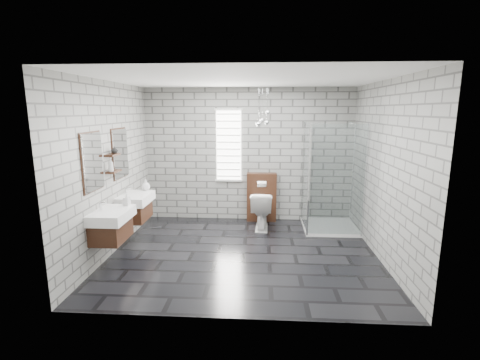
# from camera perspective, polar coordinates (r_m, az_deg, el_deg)

# --- Properties ---
(floor) EXTENTS (4.20, 3.60, 0.02)m
(floor) POSITION_cam_1_polar(r_m,az_deg,el_deg) (5.72, 0.59, -11.97)
(floor) COLOR black
(floor) RESTS_ON ground
(ceiling) EXTENTS (4.20, 3.60, 0.02)m
(ceiling) POSITION_cam_1_polar(r_m,az_deg,el_deg) (5.27, 0.65, 16.33)
(ceiling) COLOR white
(ceiling) RESTS_ON wall_back
(wall_back) EXTENTS (4.20, 0.02, 2.70)m
(wall_back) POSITION_cam_1_polar(r_m,az_deg,el_deg) (7.11, 1.38, 4.08)
(wall_back) COLOR gray
(wall_back) RESTS_ON floor
(wall_front) EXTENTS (4.20, 0.02, 2.70)m
(wall_front) POSITION_cam_1_polar(r_m,az_deg,el_deg) (3.56, -0.91, -3.40)
(wall_front) COLOR gray
(wall_front) RESTS_ON floor
(wall_left) EXTENTS (0.02, 3.60, 2.70)m
(wall_left) POSITION_cam_1_polar(r_m,az_deg,el_deg) (5.83, -20.59, 1.71)
(wall_left) COLOR gray
(wall_left) RESTS_ON floor
(wall_right) EXTENTS (0.02, 3.60, 2.70)m
(wall_right) POSITION_cam_1_polar(r_m,az_deg,el_deg) (5.63, 22.61, 1.23)
(wall_right) COLOR gray
(wall_right) RESTS_ON floor
(vanity_left) EXTENTS (0.47, 0.70, 1.57)m
(vanity_left) POSITION_cam_1_polar(r_m,az_deg,el_deg) (5.35, -20.69, -5.64)
(vanity_left) COLOR #391F11
(vanity_left) RESTS_ON wall_left
(vanity_right) EXTENTS (0.47, 0.70, 1.57)m
(vanity_right) POSITION_cam_1_polar(r_m,az_deg,el_deg) (6.21, -17.09, -3.10)
(vanity_right) COLOR #391F11
(vanity_right) RESTS_ON wall_left
(shelf_lower) EXTENTS (0.14, 0.30, 0.03)m
(shelf_lower) POSITION_cam_1_polar(r_m,az_deg,el_deg) (5.75, -20.04, 1.33)
(shelf_lower) COLOR #391F11
(shelf_lower) RESTS_ON wall_left
(shelf_upper) EXTENTS (0.14, 0.30, 0.03)m
(shelf_upper) POSITION_cam_1_polar(r_m,az_deg,el_deg) (5.72, -20.22, 3.89)
(shelf_upper) COLOR #391F11
(shelf_upper) RESTS_ON wall_left
(window) EXTENTS (0.56, 0.05, 1.48)m
(window) POSITION_cam_1_polar(r_m,az_deg,el_deg) (7.09, -1.87, 5.68)
(window) COLOR white
(window) RESTS_ON wall_back
(cistern_panel) EXTENTS (0.60, 0.20, 1.00)m
(cistern_panel) POSITION_cam_1_polar(r_m,az_deg,el_deg) (7.16, 3.56, -2.82)
(cistern_panel) COLOR #391F11
(cistern_panel) RESTS_ON floor
(flush_plate) EXTENTS (0.18, 0.01, 0.12)m
(flush_plate) POSITION_cam_1_polar(r_m,az_deg,el_deg) (6.99, 3.59, -0.65)
(flush_plate) COLOR silver
(flush_plate) RESTS_ON cistern_panel
(shower_enclosure) EXTENTS (1.00, 1.00, 2.03)m
(shower_enclosure) POSITION_cam_1_polar(r_m,az_deg,el_deg) (6.77, 13.96, -3.96)
(shower_enclosure) COLOR white
(shower_enclosure) RESTS_ON floor
(pendant_cluster) EXTENTS (0.26, 0.24, 0.74)m
(pendant_cluster) POSITION_cam_1_polar(r_m,az_deg,el_deg) (6.61, 3.76, 9.80)
(pendant_cluster) COLOR silver
(pendant_cluster) RESTS_ON ceiling
(toilet) EXTENTS (0.43, 0.73, 0.73)m
(toilet) POSITION_cam_1_polar(r_m,az_deg,el_deg) (6.74, 3.54, -4.93)
(toilet) COLOR white
(toilet) RESTS_ON floor
(soap_bottle_a) EXTENTS (0.10, 0.10, 0.18)m
(soap_bottle_a) POSITION_cam_1_polar(r_m,az_deg,el_deg) (5.48, -18.09, -3.06)
(soap_bottle_a) COLOR #B2B2B2
(soap_bottle_a) RESTS_ON vanity_left
(soap_bottle_b) EXTENTS (0.17, 0.17, 0.19)m
(soap_bottle_b) POSITION_cam_1_polar(r_m,az_deg,el_deg) (6.43, -15.22, -0.78)
(soap_bottle_b) COLOR #B2B2B2
(soap_bottle_b) RESTS_ON vanity_right
(soap_bottle_c) EXTENTS (0.09, 0.09, 0.20)m
(soap_bottle_c) POSITION_cam_1_polar(r_m,az_deg,el_deg) (5.64, -20.45, 2.31)
(soap_bottle_c) COLOR #B2B2B2
(soap_bottle_c) RESTS_ON shelf_lower
(vase) EXTENTS (0.13, 0.13, 0.11)m
(vase) POSITION_cam_1_polar(r_m,az_deg,el_deg) (5.77, -19.90, 4.67)
(vase) COLOR #B2B2B2
(vase) RESTS_ON shelf_upper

